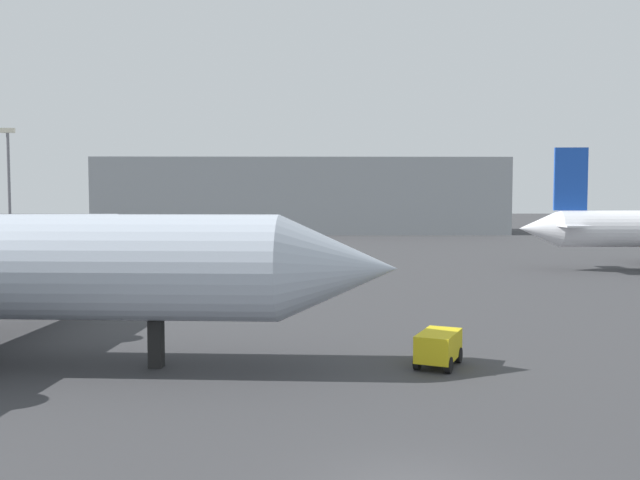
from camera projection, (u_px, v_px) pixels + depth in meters
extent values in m
cone|color=#B2BCCC|center=(338.00, 268.00, 24.12)|extent=(4.58, 4.21, 3.95)
cube|color=black|center=(156.00, 344.00, 24.64)|extent=(0.54, 0.54, 1.79)
cone|color=white|center=(539.00, 229.00, 58.75)|extent=(3.69, 3.38, 3.25)
cube|color=white|center=(565.00, 225.00, 58.67)|extent=(2.48, 7.76, 0.15)
cube|color=#1947B2|center=(571.00, 179.00, 58.41)|extent=(2.93, 0.38, 5.57)
cylinder|color=#B2BCCC|center=(22.00, 227.00, 73.99)|extent=(21.33, 5.19, 2.82)
cone|color=#B2BCCC|center=(132.00, 226.00, 75.50)|extent=(3.40, 3.15, 2.82)
cube|color=#B2BCCC|center=(12.00, 230.00, 73.88)|extent=(6.40, 22.64, 0.19)
cylinder|color=#4C4C54|center=(30.00, 230.00, 78.17)|extent=(2.47, 1.65, 1.40)
cylinder|color=#4C4C54|center=(5.00, 233.00, 69.77)|extent=(2.47, 1.65, 1.40)
cube|color=black|center=(84.00, 247.00, 74.97)|extent=(0.43, 0.43, 1.91)
cube|color=black|center=(17.00, 247.00, 75.54)|extent=(0.43, 0.43, 1.91)
cube|color=black|center=(8.00, 249.00, 72.46)|extent=(0.43, 0.43, 1.91)
cube|color=gold|center=(438.00, 345.00, 24.80)|extent=(2.18, 2.72, 1.00)
cylinder|color=black|center=(429.00, 352.00, 25.83)|extent=(0.43, 0.63, 0.60)
cylinder|color=black|center=(459.00, 355.00, 25.36)|extent=(0.43, 0.63, 0.60)
cylinder|color=black|center=(417.00, 362.00, 24.29)|extent=(0.43, 0.63, 0.60)
cylinder|color=black|center=(449.00, 365.00, 23.82)|extent=(0.43, 0.63, 0.60)
cylinder|color=slate|center=(9.00, 186.00, 109.50)|extent=(0.50, 0.50, 17.46)
cube|color=#F2EACC|center=(7.00, 130.00, 108.95)|extent=(2.40, 0.50, 0.80)
cube|color=#999EA3|center=(303.00, 197.00, 130.94)|extent=(75.66, 27.16, 14.05)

